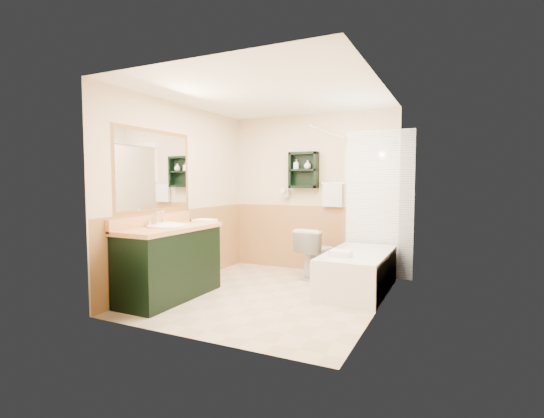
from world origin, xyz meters
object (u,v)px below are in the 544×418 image
(wall_shelf, at_px, (303,170))
(bathtub, at_px, (358,271))
(toilet, at_px, (317,253))
(soap_bottle_b, at_px, (308,166))
(vanity_book, at_px, (192,212))
(soap_bottle_a, at_px, (296,167))
(vanity, at_px, (170,262))
(hair_dryer, at_px, (286,193))

(wall_shelf, relative_size, bathtub, 0.37)
(wall_shelf, distance_m, toilet, 1.28)
(toilet, distance_m, soap_bottle_b, 1.33)
(vanity_book, height_order, soap_bottle_a, soap_bottle_a)
(bathtub, xyz_separation_m, vanity_book, (-2.08, -0.62, 0.73))
(wall_shelf, xyz_separation_m, toilet, (0.33, -0.31, -1.20))
(vanity, distance_m, toilet, 2.11)
(bathtub, bearing_deg, soap_bottle_b, 142.37)
(wall_shelf, relative_size, soap_bottle_a, 3.67)
(bathtub, bearing_deg, vanity_book, -163.36)
(hair_dryer, height_order, soap_bottle_a, soap_bottle_a)
(vanity, distance_m, vanity_book, 0.87)
(wall_shelf, distance_m, soap_bottle_b, 0.10)
(toilet, bearing_deg, vanity_book, 47.99)
(vanity, xyz_separation_m, soap_bottle_a, (0.78, 2.02, 1.17))
(bathtub, distance_m, vanity_book, 2.29)
(wall_shelf, height_order, toilet, wall_shelf)
(bathtub, bearing_deg, toilet, 147.89)
(wall_shelf, bearing_deg, soap_bottle_b, -4.20)
(toilet, distance_m, vanity_book, 1.86)
(hair_dryer, xyz_separation_m, soap_bottle_a, (0.19, -0.03, 0.40))
(soap_bottle_a, height_order, soap_bottle_b, soap_bottle_b)
(bathtub, bearing_deg, soap_bottle_a, 147.09)
(wall_shelf, relative_size, vanity, 0.41)
(toilet, distance_m, soap_bottle_a, 1.36)
(hair_dryer, relative_size, soap_bottle_a, 1.60)
(soap_bottle_b, bearing_deg, vanity, -115.49)
(soap_bottle_b, bearing_deg, soap_bottle_a, 180.00)
(hair_dryer, xyz_separation_m, toilet, (0.63, -0.33, -0.85))
(wall_shelf, distance_m, vanity_book, 1.82)
(bathtub, distance_m, toilet, 0.82)
(toilet, bearing_deg, wall_shelf, -31.92)
(wall_shelf, bearing_deg, toilet, -42.76)
(vanity, bearing_deg, bathtub, 33.74)
(hair_dryer, relative_size, soap_bottle_b, 1.83)
(toilet, height_order, vanity_book, vanity_book)
(wall_shelf, bearing_deg, soap_bottle_a, -177.51)
(vanity, bearing_deg, soap_bottle_b, 64.51)
(hair_dryer, xyz_separation_m, vanity_book, (-0.76, -1.39, -0.23))
(wall_shelf, relative_size, soap_bottle_b, 4.18)
(vanity_book, bearing_deg, soap_bottle_b, 31.61)
(bathtub, xyz_separation_m, soap_bottle_a, (-1.14, 0.74, 1.35))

